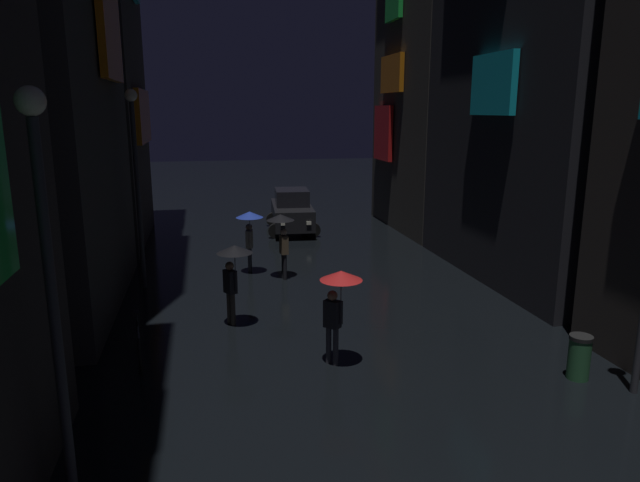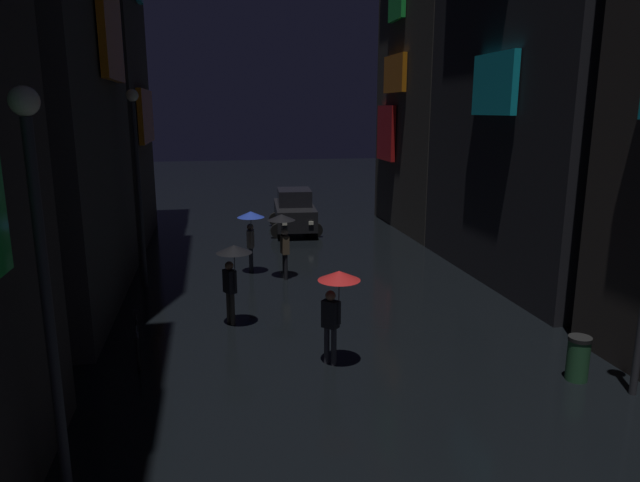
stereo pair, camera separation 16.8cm
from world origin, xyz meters
name	(u,v)px [view 1 (the left image)]	position (x,y,z in m)	size (l,w,h in m)	color
building_right_far	(442,46)	(7.48, 21.58, 8.15)	(4.25, 7.15, 16.29)	#33302D
pedestrian_foreground_right_red	(338,291)	(-0.38, 7.95, 1.67)	(0.90, 0.90, 2.12)	#2D2D38
pedestrian_far_right_blue	(249,225)	(-1.63, 15.48, 1.67)	(0.90, 0.90, 2.12)	#2D2D38
pedestrian_foreground_left_black	(282,228)	(-0.66, 14.66, 1.67)	(0.90, 0.90, 2.12)	black
pedestrian_near_crossing_black	(233,262)	(-2.42, 10.73, 1.67)	(0.90, 0.90, 2.12)	#38332D
bicycle_parked_at_storefront	(139,344)	(-4.60, 9.04, 0.39)	(0.29, 1.81, 0.96)	black
car_distant	(292,211)	(0.79, 21.91, 0.93)	(2.47, 4.25, 1.92)	black
streetlamp_left_far	(136,168)	(-5.00, 14.53, 3.70)	(0.36, 0.36, 5.98)	#2D2D33
streetlamp_left_near	(48,262)	(-5.00, 4.25, 3.53)	(0.36, 0.36, 5.67)	#2D2D33
trash_bin	(579,357)	(4.30, 6.35, 0.47)	(0.46, 0.46, 0.93)	#265933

